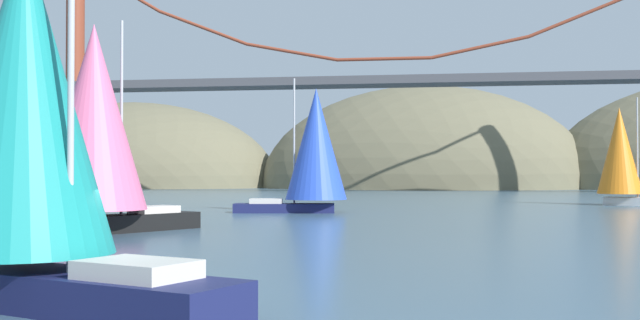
# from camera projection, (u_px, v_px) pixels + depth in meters

# --- Properties ---
(ground_plane) EXTENTS (360.00, 360.00, 0.00)m
(ground_plane) POSITION_uv_depth(u_px,v_px,m) (95.00, 295.00, 18.04)
(ground_plane) COLOR #426075
(headland_left) EXTENTS (61.36, 44.00, 35.13)m
(headland_left) POSITION_uv_depth(u_px,v_px,m) (133.00, 187.00, 159.87)
(headland_left) COLOR #6B664C
(headland_left) RESTS_ON ground_plane
(headland_center) EXTENTS (64.88, 44.00, 39.98)m
(headland_center) POSITION_uv_depth(u_px,v_px,m) (424.00, 188.00, 150.65)
(headland_center) COLOR #6B664C
(headland_center) RESTS_ON ground_plane
(suspension_bridge) EXTENTS (131.91, 6.00, 35.91)m
(suspension_bridge) POSITION_uv_depth(u_px,v_px,m) (384.00, 77.00, 112.19)
(suspension_bridge) COLOR brown
(suspension_bridge) RESTS_ON ground_plane
(sailboat_teal_sail) EXTENTS (8.09, 5.55, 8.91)m
(sailboat_teal_sail) POSITION_uv_depth(u_px,v_px,m) (30.00, 112.00, 16.66)
(sailboat_teal_sail) COLOR #191E4C
(sailboat_teal_sail) RESTS_ON ground_plane
(sailboat_scarlet_sail) EXTENTS (8.05, 9.29, 11.59)m
(sailboat_scarlet_sail) POSITION_uv_depth(u_px,v_px,m) (41.00, 142.00, 71.45)
(sailboat_scarlet_sail) COLOR white
(sailboat_scarlet_sail) RESTS_ON ground_plane
(sailboat_orange_sail) EXTENTS (8.13, 5.81, 9.61)m
(sailboat_orange_sail) POSITION_uv_depth(u_px,v_px,m) (622.00, 154.00, 69.03)
(sailboat_orange_sail) COLOR white
(sailboat_orange_sail) RESTS_ON ground_plane
(sailboat_pink_spinnaker) EXTENTS (7.15, 9.03, 10.30)m
(sailboat_pink_spinnaker) POSITION_uv_depth(u_px,v_px,m) (96.00, 122.00, 36.29)
(sailboat_pink_spinnaker) COLOR black
(sailboat_pink_spinnaker) RESTS_ON ground_plane
(sailboat_blue_spinnaker) EXTENTS (8.60, 5.11, 9.77)m
(sailboat_blue_spinnaker) POSITION_uv_depth(u_px,v_px,m) (314.00, 148.00, 56.00)
(sailboat_blue_spinnaker) COLOR #191E4C
(sailboat_blue_spinnaker) RESTS_ON ground_plane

